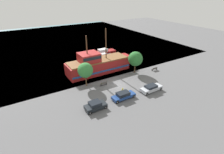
{
  "coord_description": "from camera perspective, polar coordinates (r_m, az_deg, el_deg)",
  "views": [
    {
      "loc": [
        -19.1,
        -28.97,
        19.26
      ],
      "look_at": [
        -0.13,
        2.0,
        1.2
      ],
      "focal_mm": 28.0,
      "sensor_mm": 36.0,
      "label": 1
    }
  ],
  "objects": [
    {
      "name": "bench_promenade_west",
      "position": [
        39.39,
        -2.72,
        -2.16
      ],
      "size": [
        1.51,
        0.45,
        0.85
      ],
      "color": "#4C4742",
      "rests_on": "ground_plane"
    },
    {
      "name": "fire_hydrant",
      "position": [
        37.16,
        3.48,
        -4.1
      ],
      "size": [
        0.42,
        0.25,
        0.76
      ],
      "color": "yellow",
      "rests_on": "ground_plane"
    },
    {
      "name": "tree_row_mideast",
      "position": [
        44.65,
        7.64,
        5.89
      ],
      "size": [
        3.68,
        3.68,
        5.61
      ],
      "color": "brown",
      "rests_on": "ground_plane"
    },
    {
      "name": "parked_car_curb_rear",
      "position": [
        34.6,
        3.74,
        -6.03
      ],
      "size": [
        4.83,
        1.81,
        1.45
      ],
      "color": "navy",
      "rests_on": "ground_plane"
    },
    {
      "name": "moored_boat_dockside",
      "position": [
        59.22,
        -2.63,
        8.14
      ],
      "size": [
        7.64,
        2.57,
        1.83
      ],
      "color": "maroon",
      "rests_on": "water_surface"
    },
    {
      "name": "water_surface",
      "position": [
        77.85,
        -16.6,
        11.04
      ],
      "size": [
        80.0,
        80.0,
        0.0
      ],
      "primitive_type": "plane",
      "color": "slate",
      "rests_on": "ground"
    },
    {
      "name": "ground_plane",
      "position": [
        39.69,
        1.67,
        -2.61
      ],
      "size": [
        160.0,
        160.0,
        0.0
      ],
      "primitive_type": "plane",
      "color": "#5B5B5E"
    },
    {
      "name": "tree_row_east",
      "position": [
        38.06,
        -8.7,
        2.19
      ],
      "size": [
        3.34,
        3.34,
        5.51
      ],
      "color": "brown",
      "rests_on": "ground_plane"
    },
    {
      "name": "parked_car_curb_front",
      "position": [
        31.81,
        -5.42,
        -9.28
      ],
      "size": [
        3.91,
        1.98,
        1.55
      ],
      "color": "black",
      "rests_on": "ground_plane"
    },
    {
      "name": "moored_boat_outer",
      "position": [
        55.18,
        -2.68,
        6.7
      ],
      "size": [
        5.72,
        1.95,
        1.69
      ],
      "color": "#2D333D",
      "rests_on": "water_surface"
    },
    {
      "name": "pirate_ship",
      "position": [
        45.43,
        -4.77,
        4.12
      ],
      "size": [
        17.59,
        5.31,
        11.03
      ],
      "color": "#A31E1E",
      "rests_on": "water_surface"
    },
    {
      "name": "parked_car_curb_mid",
      "position": [
        37.92,
        12.7,
        -3.56
      ],
      "size": [
        4.84,
        1.87,
        1.41
      ],
      "color": "#B7BCC6",
      "rests_on": "ground_plane"
    },
    {
      "name": "bench_promenade_east",
      "position": [
        48.13,
        13.75,
        2.62
      ],
      "size": [
        1.64,
        0.45,
        0.85
      ],
      "color": "#4C4742",
      "rests_on": "ground_plane"
    }
  ]
}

